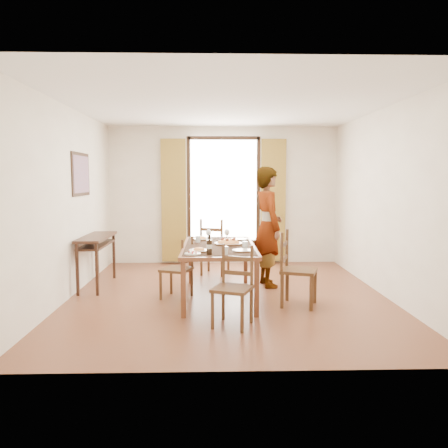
{
  "coord_description": "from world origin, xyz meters",
  "views": [
    {
      "loc": [
        -0.23,
        -6.17,
        1.69
      ],
      "look_at": [
        -0.05,
        0.39,
        1.0
      ],
      "focal_mm": 35.0,
      "sensor_mm": 36.0,
      "label": 1
    }
  ],
  "objects_px": {
    "dining_table": "(219,250)",
    "man": "(268,227)",
    "console_table": "(97,243)",
    "pasta_platter": "(228,241)"
  },
  "relations": [
    {
      "from": "console_table",
      "to": "pasta_platter",
      "type": "xyz_separation_m",
      "value": [
        2.03,
        -0.66,
        0.12
      ]
    },
    {
      "from": "console_table",
      "to": "dining_table",
      "type": "distance_m",
      "value": 2.03
    },
    {
      "from": "man",
      "to": "pasta_platter",
      "type": "height_order",
      "value": "man"
    },
    {
      "from": "dining_table",
      "to": "man",
      "type": "height_order",
      "value": "man"
    },
    {
      "from": "dining_table",
      "to": "man",
      "type": "relative_size",
      "value": 1.0
    },
    {
      "from": "console_table",
      "to": "man",
      "type": "relative_size",
      "value": 0.64
    },
    {
      "from": "console_table",
      "to": "man",
      "type": "height_order",
      "value": "man"
    },
    {
      "from": "console_table",
      "to": "pasta_platter",
      "type": "height_order",
      "value": "pasta_platter"
    },
    {
      "from": "dining_table",
      "to": "pasta_platter",
      "type": "height_order",
      "value": "pasta_platter"
    },
    {
      "from": "console_table",
      "to": "dining_table",
      "type": "bearing_deg",
      "value": -20.87
    }
  ]
}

